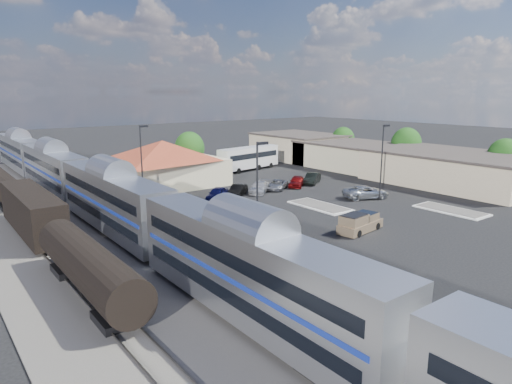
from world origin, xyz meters
TOP-DOWN VIEW (x-y plane):
  - ground at (0.00, 0.00)m, footprint 280.00×280.00m
  - railbed at (-21.00, 8.00)m, footprint 16.00×100.00m
  - platform at (-12.00, 6.00)m, footprint 5.50×92.00m
  - passenger_train at (-18.00, 6.51)m, footprint 3.00×104.00m
  - freight_cars at (-24.00, 10.35)m, footprint 2.80×46.00m
  - station_depot at (-4.56, 24.00)m, footprint 18.35×12.24m
  - buildings_east at (28.00, 14.28)m, footprint 14.40×51.40m
  - traffic_island_south at (4.00, 2.00)m, footprint 3.30×7.50m
  - traffic_island_north at (14.00, -8.00)m, footprint 3.30×7.50m
  - lamp_plat_s at (-10.90, -6.00)m, footprint 1.08×0.25m
  - lamp_plat_n at (-10.90, 16.00)m, footprint 1.08×0.25m
  - lamp_lot at (12.10, 0.00)m, footprint 1.08×0.25m
  - tree_east_a at (34.00, -4.00)m, footprint 4.56×4.56m
  - tree_east_b at (34.00, 12.00)m, footprint 4.94×4.94m
  - tree_east_c at (34.00, 26.00)m, footprint 4.41×4.41m
  - tree_depot at (3.00, 30.00)m, footprint 4.71×4.71m
  - pickup_truck at (0.35, -6.90)m, footprint 5.35×2.64m
  - suv at (11.46, 1.59)m, footprint 6.18×4.55m
  - coach_bus at (12.28, 26.87)m, footprint 12.08×4.46m
  - person_a at (-12.74, -18.73)m, footprint 0.52×0.68m
  - person_b at (-12.12, -0.78)m, footprint 0.90×1.00m
  - parked_car_a at (-3.40, 11.88)m, footprint 4.59×4.15m
  - parked_car_b at (-0.20, 12.18)m, footprint 4.34×3.91m
  - parked_car_c at (3.00, 11.88)m, footprint 5.06×4.65m
  - parked_car_d at (6.20, 12.18)m, footprint 4.99×4.46m
  - parked_car_e at (9.40, 11.88)m, footprint 4.53×4.09m
  - parked_car_f at (12.60, 12.18)m, footprint 4.71×3.80m

SIDE VIEW (x-z plane):
  - ground at x=0.00m, z-range 0.00..0.00m
  - railbed at x=-21.00m, z-range 0.00..0.12m
  - platform at x=-12.00m, z-range 0.00..0.18m
  - traffic_island_south at x=4.00m, z-range 0.00..0.21m
  - traffic_island_north at x=14.00m, z-range 0.00..0.21m
  - parked_car_d at x=6.20m, z-range 0.00..1.29m
  - parked_car_c at x=3.00m, z-range 0.00..1.42m
  - parked_car_b at x=-0.20m, z-range 0.00..1.43m
  - parked_car_e at x=9.40m, z-range 0.00..1.49m
  - parked_car_f at x=12.60m, z-range 0.00..1.51m
  - parked_car_a at x=-3.40m, z-range 0.00..1.51m
  - suv at x=11.46m, z-range 0.00..1.56m
  - pickup_truck at x=0.35m, z-range -0.05..1.73m
  - person_a at x=-12.74m, z-range 0.18..1.83m
  - person_b at x=-12.12m, z-range 0.18..1.87m
  - freight_cars at x=-24.00m, z-range -0.07..3.93m
  - coach_bus at x=12.28m, z-range 0.29..4.08m
  - buildings_east at x=28.00m, z-range -0.13..4.67m
  - passenger_train at x=-18.00m, z-range 0.09..5.64m
  - station_depot at x=-4.56m, z-range 0.03..6.23m
  - tree_east_c at x=34.00m, z-range 0.66..6.87m
  - tree_east_a at x=34.00m, z-range 0.68..7.10m
  - tree_depot at x=3.00m, z-range 0.71..7.34m
  - tree_east_b at x=34.00m, z-range 0.74..7.70m
  - lamp_plat_s at x=-10.90m, z-range 0.84..9.84m
  - lamp_plat_n at x=-10.90m, z-range 0.84..9.84m
  - lamp_lot at x=12.10m, z-range 0.84..9.84m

